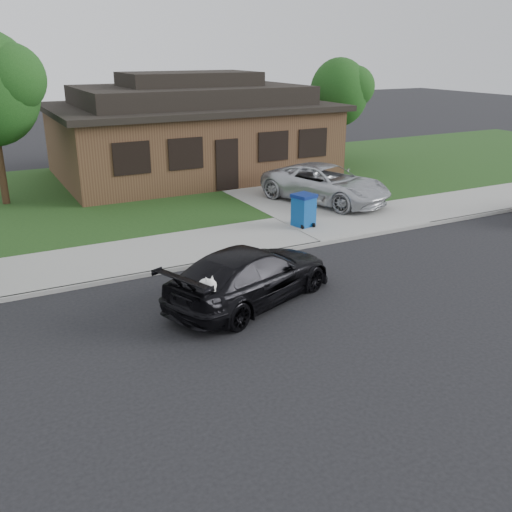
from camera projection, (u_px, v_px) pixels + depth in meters
ground at (269, 313)px, 13.23m from camera, size 120.00×120.00×0.00m
sidewalk at (191, 248)px, 17.38m from camera, size 60.00×3.00×0.12m
curb at (210, 263)px, 16.13m from camera, size 60.00×0.12×0.12m
lawn at (122, 192)px, 24.05m from camera, size 60.00×13.00×0.13m
driveway at (280, 192)px, 24.14m from camera, size 4.50×13.00×0.14m
sedan at (250, 275)px, 13.60m from camera, size 5.06×3.53×1.36m
minivan at (326, 184)px, 22.04m from camera, size 4.04×5.64×1.43m
recycling_bin at (304, 210)px, 19.09m from camera, size 0.81×0.81×1.11m
house at (191, 131)px, 26.74m from camera, size 12.60×8.60×4.65m
tree_1 at (342, 91)px, 29.22m from camera, size 3.15×3.00×5.25m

